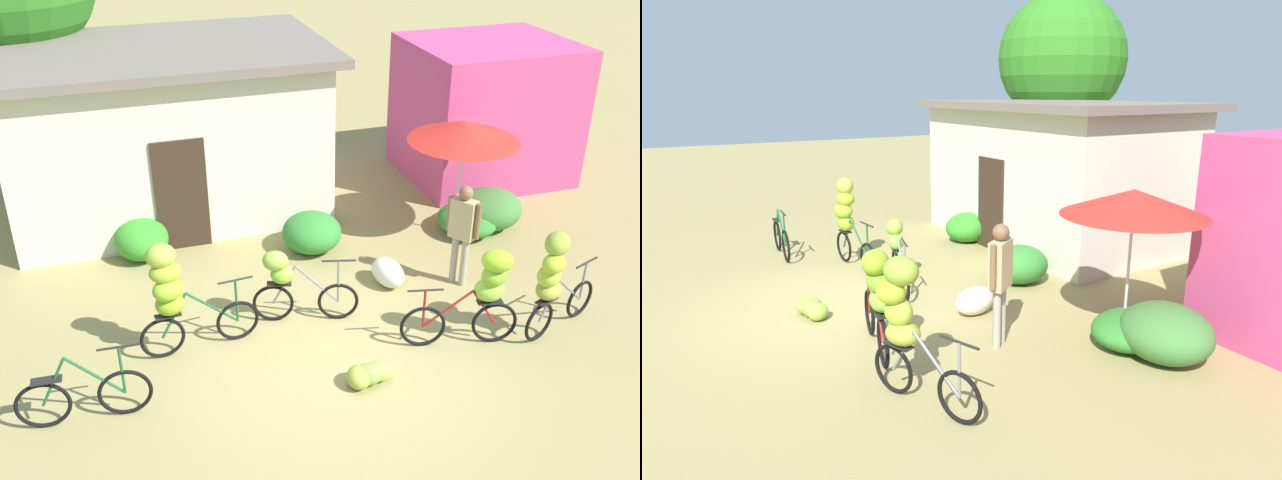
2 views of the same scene
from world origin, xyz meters
TOP-DOWN VIEW (x-y plane):
  - ground_plane at (0.00, 0.00)m, footprint 60.00×60.00m
  - building_low at (-1.50, 5.62)m, footprint 6.08×3.96m
  - shop_pink at (5.08, 5.28)m, footprint 3.20×2.80m
  - hedge_bush_front_left at (-2.27, 3.77)m, footprint 0.92×1.07m
  - hedge_bush_front_right at (0.59, 3.08)m, footprint 1.04×1.05m
  - hedge_bush_mid at (3.49, 2.83)m, footprint 1.05×1.20m
  - hedge_bush_by_door at (3.96, 2.90)m, footprint 1.25×1.12m
  - market_umbrella at (3.28, 2.88)m, footprint 1.95×1.95m
  - bicycle_leftmost at (-3.34, -0.20)m, footprint 1.63×0.18m
  - bicycle_near_pile at (-2.06, 0.82)m, footprint 1.71×0.48m
  - bicycle_center_loaded at (-0.36, 1.11)m, footprint 1.54×0.54m
  - bicycle_by_shop at (2.03, -0.26)m, footprint 1.66×0.59m
  - bicycle_rightmost at (3.06, -0.38)m, footprint 1.50×0.69m
  - banana_pile_on_ground at (0.20, -0.60)m, footprint 0.74×0.52m
  - produce_sack at (1.42, 1.60)m, footprint 0.55×0.76m
  - person_vendor at (2.51, 1.30)m, footprint 0.38×0.50m

SIDE VIEW (x-z plane):
  - ground_plane at x=0.00m, z-range 0.00..0.00m
  - banana_pile_on_ground at x=0.20m, z-range -0.01..0.28m
  - produce_sack at x=1.42m, z-range 0.00..0.44m
  - hedge_bush_mid at x=3.49m, z-range 0.00..0.50m
  - hedge_bush_front_left at x=-2.27m, z-range 0.00..0.68m
  - hedge_bush_front_right at x=0.59m, z-range 0.00..0.69m
  - bicycle_leftmost at x=-3.34m, z-range -0.15..0.89m
  - hedge_bush_by_door at x=3.96m, z-range 0.00..0.75m
  - bicycle_center_loaded at x=-0.36m, z-range 0.10..1.28m
  - bicycle_by_shop at x=2.03m, z-range 0.15..1.67m
  - bicycle_rightmost at x=3.06m, z-range 0.14..1.82m
  - bicycle_near_pile at x=-2.06m, z-range 0.16..1.90m
  - person_vendor at x=2.51m, z-range 0.20..1.92m
  - shop_pink at x=5.08m, z-range 0.00..2.84m
  - building_low at x=-1.50m, z-range 0.02..3.17m
  - market_umbrella at x=3.28m, z-range 0.90..3.04m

